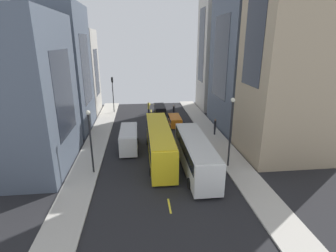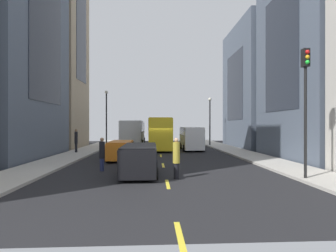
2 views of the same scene
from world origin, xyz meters
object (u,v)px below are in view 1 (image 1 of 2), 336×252
Objects in this scene: city_bus_white at (196,152)px; delivery_van_white at (129,137)px; pedestrian_waiting_curb at (215,126)px; pedestrian_walking_far at (174,110)px; streetcar_yellow at (159,140)px; traffic_light_near_corner at (113,88)px; car_black_1 at (160,109)px; pedestrian_crossing_mid at (149,107)px; car_orange_0 at (175,120)px.

city_bus_white reaches higher than delivery_van_white.
pedestrian_waiting_curb is at bearing -116.49° from city_bus_white.
streetcar_yellow is at bearing -37.11° from pedestrian_walking_far.
car_black_1 is at bearing 165.80° from traffic_light_near_corner.
pedestrian_crossing_mid is at bearing -80.26° from city_bus_white.
city_bus_white is 5.39× the size of pedestrian_crossing_mid.
streetcar_yellow is 19.39m from pedestrian_crossing_mid.
streetcar_yellow is at bearing 140.69° from delivery_van_white.
pedestrian_walking_far is at bearing -91.18° from city_bus_white.
pedestrian_waiting_curb is (-4.96, 5.07, 0.50)m from car_orange_0.
car_black_1 is 9.30m from traffic_light_near_corner.
pedestrian_crossing_mid reaches higher than pedestrian_walking_far.
pedestrian_waiting_curb is 0.35× the size of traffic_light_near_corner.
pedestrian_walking_far is 11.77m from traffic_light_near_corner.
streetcar_yellow is at bearing 73.81° from car_orange_0.
delivery_van_white is 2.86× the size of pedestrian_crossing_mid.
car_orange_0 is (-3.34, -11.52, -1.24)m from streetcar_yellow.
pedestrian_walking_far is (-0.49, -5.23, 0.18)m from car_orange_0.
car_orange_0 is (-6.88, -8.62, -0.63)m from delivery_van_white.
pedestrian_walking_far is at bearing 148.53° from car_black_1.
city_bus_white is 5.64× the size of pedestrian_walking_far.
car_black_1 is at bearing -84.87° from city_bus_white.
traffic_light_near_corner reaches higher than city_bus_white.
car_black_1 is at bearing 127.79° from pedestrian_waiting_curb.
car_black_1 is (1.85, -6.67, 0.10)m from car_orange_0.
streetcar_yellow is 2.77× the size of car_black_1.
streetcar_yellow is 4.61m from delivery_van_white.
pedestrian_walking_far is (4.47, -10.31, -0.31)m from pedestrian_waiting_curb.
traffic_light_near_corner is at bearing -40.78° from car_orange_0.
delivery_van_white is 2.99× the size of pedestrian_walking_far.
streetcar_yellow is 6.53× the size of pedestrian_walking_far.
streetcar_yellow is 5.80× the size of pedestrian_waiting_curb.
streetcar_yellow is 12.06m from car_orange_0.
delivery_van_white is at bearing 12.02° from pedestrian_crossing_mid.
delivery_van_white is at bearing 100.71° from traffic_light_near_corner.
pedestrian_crossing_mid is at bearing -145.36° from pedestrian_walking_far.
car_orange_0 is 2.13× the size of pedestrian_walking_far.
streetcar_yellow is at bearing 23.97° from pedestrian_crossing_mid.
car_orange_0 is at bearing 142.03° from pedestrian_waiting_curb.
traffic_light_near_corner is (10.25, -23.64, 2.56)m from city_bus_white.
traffic_light_near_corner is at bearing -75.81° from pedestrian_crossing_mid.
streetcar_yellow reaches higher than car_black_1.
pedestrian_crossing_mid is 5.03m from pedestrian_walking_far.
streetcar_yellow is at bearing 85.31° from car_black_1.
traffic_light_near_corner is (10.17, -8.78, 3.68)m from car_orange_0.
traffic_light_near_corner is (15.13, -13.85, 3.18)m from pedestrian_waiting_curb.
city_bus_white is 10.96m from pedestrian_waiting_curb.
car_orange_0 is 13.93m from traffic_light_near_corner.
streetcar_yellow is 21.55m from traffic_light_near_corner.
delivery_van_white is 16.11m from car_black_1.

